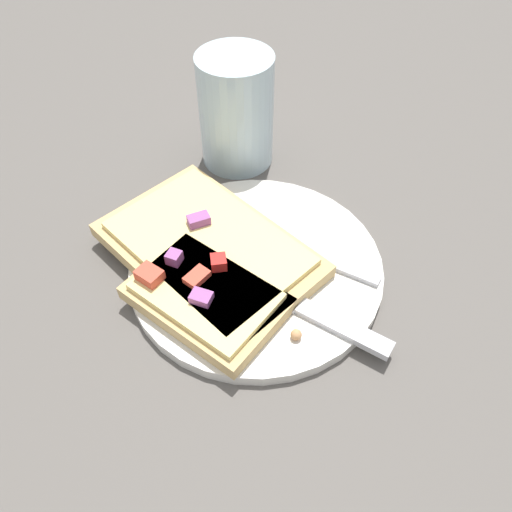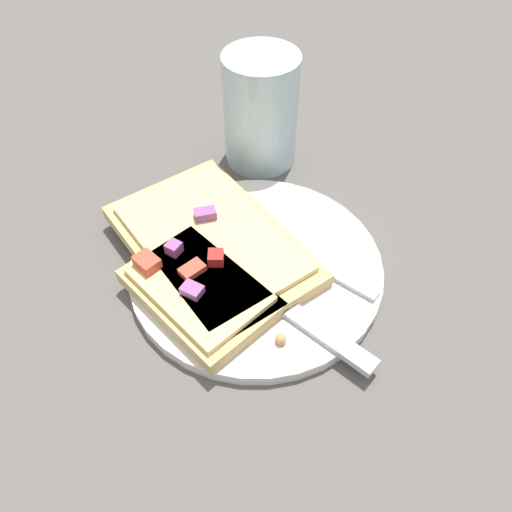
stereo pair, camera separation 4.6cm
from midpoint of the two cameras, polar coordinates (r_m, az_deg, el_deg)
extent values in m
plane|color=#56514C|center=(0.47, 2.76, -1.89)|extent=(4.00, 4.00, 0.00)
cylinder|color=silver|center=(0.47, 2.78, -1.43)|extent=(0.24, 0.24, 0.01)
cube|color=#B7B7BC|center=(0.47, 9.73, -1.03)|extent=(0.02, 0.13, 0.01)
cube|color=#B7B7BC|center=(0.50, 1.08, 3.65)|extent=(0.03, 0.05, 0.01)
cube|color=#B7B7BC|center=(0.52, -1.59, 6.13)|extent=(0.01, 0.03, 0.00)
cube|color=#B7B7BC|center=(0.52, -2.09, 5.70)|extent=(0.01, 0.03, 0.00)
cube|color=#B7B7BC|center=(0.51, -2.59, 5.25)|extent=(0.01, 0.03, 0.00)
cube|color=#B7B7BC|center=(0.51, -3.11, 4.80)|extent=(0.01, 0.03, 0.00)
cube|color=#B7B7BC|center=(0.42, 11.63, -9.44)|extent=(0.02, 0.09, 0.01)
cube|color=#B7B7BC|center=(0.46, -0.05, -1.69)|extent=(0.02, 0.14, 0.00)
cube|color=tan|center=(0.47, -2.38, 1.16)|extent=(0.18, 0.23, 0.01)
cube|color=#E5CC7A|center=(0.46, -2.42, 1.98)|extent=(0.15, 0.20, 0.01)
cube|color=red|center=(0.44, -1.63, -0.36)|extent=(0.02, 0.02, 0.01)
cube|color=#934C8E|center=(0.47, -3.17, 4.61)|extent=(0.02, 0.02, 0.01)
cube|color=tan|center=(0.44, -3.47, -4.28)|extent=(0.10, 0.14, 0.01)
cube|color=#E5CC7A|center=(0.43, -3.53, -3.49)|extent=(0.09, 0.12, 0.01)
cube|color=#D14733|center=(0.43, -4.32, -1.73)|extent=(0.02, 0.02, 0.01)
cube|color=#934C8E|center=(0.45, -6.51, 0.74)|extent=(0.01, 0.01, 0.01)
cube|color=#D14733|center=(0.44, -9.47, -0.86)|extent=(0.02, 0.02, 0.01)
cube|color=#934C8E|center=(0.42, -4.21, -4.09)|extent=(0.02, 0.02, 0.01)
sphere|color=tan|center=(0.43, -2.44, -6.08)|extent=(0.01, 0.01, 0.01)
sphere|color=tan|center=(0.41, 6.07, -9.61)|extent=(0.01, 0.01, 0.01)
sphere|color=tan|center=(0.45, 8.41, -2.82)|extent=(0.01, 0.01, 0.01)
sphere|color=tan|center=(0.46, 7.29, -1.69)|extent=(0.01, 0.01, 0.01)
sphere|color=tan|center=(0.46, 8.31, -2.19)|extent=(0.01, 0.01, 0.01)
cylinder|color=silver|center=(0.56, 2.97, 16.17)|extent=(0.08, 0.08, 0.12)
camera|label=1|loc=(0.02, -87.13, 3.33)|focal=35.00mm
camera|label=2|loc=(0.02, 92.87, -3.33)|focal=35.00mm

